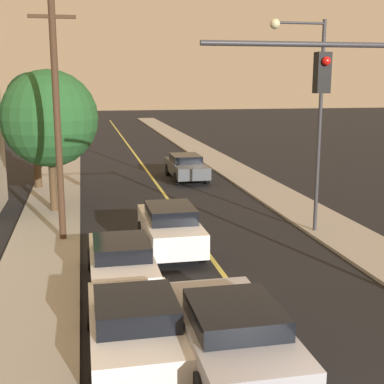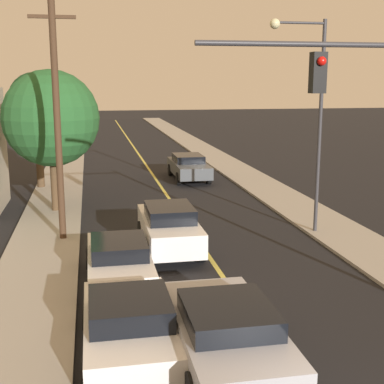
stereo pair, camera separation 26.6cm
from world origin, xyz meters
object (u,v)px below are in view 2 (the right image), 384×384
Objects in this scene: car_near_lane_second at (169,227)px; utility_pole_left at (57,119)px; car_outer_lane_front at (130,323)px; streetlamp_right at (309,100)px; car_far_oncoming at (189,166)px; tree_left_far at (36,101)px; car_outer_lane_second at (119,260)px; tree_left_near at (51,118)px; car_near_lane_front at (226,332)px.

car_near_lane_second is 5.48m from utility_pole_left.
streetlamp_right is at bearing 47.52° from car_outer_lane_front.
car_far_oncoming is 13.13m from streetlamp_right.
utility_pole_left is 1.37× the size of tree_left_far.
utility_pole_left is at bearing 111.19° from car_outer_lane_second.
car_far_oncoming is at bearing 43.21° from tree_left_near.
utility_pole_left is at bearing 59.12° from car_far_oncoming.
car_outer_lane_front is 0.69× the size of tree_left_far.
streetlamp_right is (7.24, 3.81, 4.37)m from car_outer_lane_second.
tree_left_near reaches higher than car_outer_lane_front.
car_far_oncoming is at bearing 76.68° from car_near_lane_second.
car_outer_lane_second is (-1.88, 5.08, -0.06)m from car_near_lane_front.
car_far_oncoming is (5.00, 20.11, 0.10)m from car_outer_lane_front.
tree_left_far is (-8.41, -1.24, 3.94)m from car_far_oncoming.
tree_left_near is (-4.20, 14.21, 3.40)m from car_near_lane_front.
car_outer_lane_second is 0.56× the size of streetlamp_right.
streetlamp_right is at bearing -5.24° from utility_pole_left.
car_near_lane_front is at bearing -69.26° from utility_pole_left.
car_near_lane_front is 0.74× the size of tree_left_far.
utility_pole_left is (-9.03, 0.83, -0.62)m from streetlamp_right.
utility_pole_left is at bearing -80.99° from tree_left_far.
car_outer_lane_front is 4.09m from car_outer_lane_second.
tree_left_far reaches higher than car_far_oncoming.
car_far_oncoming is at bearing 100.36° from streetlamp_right.
utility_pole_left is at bearing 101.64° from car_outer_lane_front.
streetlamp_right is at bearing 100.36° from car_far_oncoming.
car_near_lane_front is 1.03× the size of car_outer_lane_second.
tree_left_far is at bearing 100.92° from tree_left_near.
car_outer_lane_second is (0.00, 4.09, 0.04)m from car_outer_lane_front.
car_near_lane_second is 8.28m from tree_left_near.
utility_pole_left is 1.36× the size of tree_left_near.
car_outer_lane_second is 16.78m from car_far_oncoming.
car_outer_lane_front is 0.84× the size of car_far_oncoming.
car_outer_lane_second is (-1.88, -2.82, -0.11)m from car_near_lane_second.
car_far_oncoming is 0.82× the size of tree_left_far.
car_near_lane_second is 1.09× the size of car_outer_lane_front.
utility_pole_left is (-1.80, 4.64, 3.75)m from car_outer_lane_second.
utility_pole_left reaches higher than car_far_oncoming.
tree_left_near is 1.01× the size of tree_left_far.
tree_left_near is (-2.32, 13.23, 3.50)m from car_outer_lane_front.
streetlamp_right is at bearing -29.14° from tree_left_near.
car_outer_lane_front is at bearing -105.23° from car_near_lane_second.
utility_pole_left reaches higher than car_outer_lane_second.
car_near_lane_second reaches higher than car_outer_lane_front.
car_outer_lane_second is 0.71× the size of tree_left_near.
tree_left_far is at bearing 104.91° from car_near_lane_front.
utility_pole_left reaches higher than tree_left_far.
car_far_oncoming is (3.12, 21.09, 0.00)m from car_near_lane_front.
car_far_oncoming is (3.12, 13.19, -0.06)m from car_near_lane_second.
car_outer_lane_front is at bearing 76.02° from car_far_oncoming.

